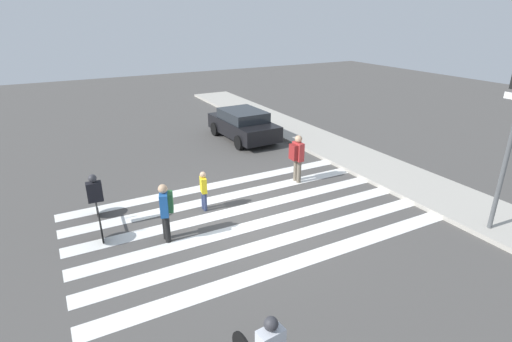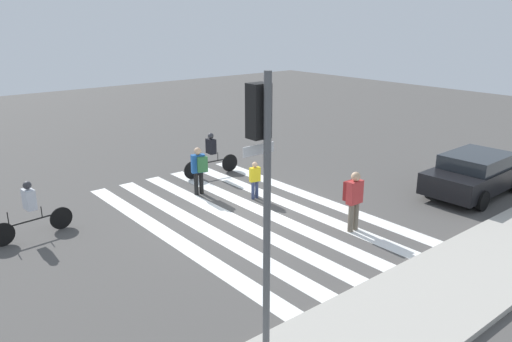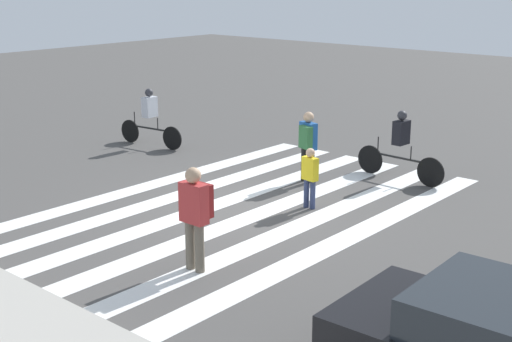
% 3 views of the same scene
% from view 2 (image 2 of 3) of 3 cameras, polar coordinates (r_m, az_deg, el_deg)
% --- Properties ---
extents(ground_plane, '(60.00, 60.00, 0.00)m').
position_cam_2_polar(ground_plane, '(15.16, -1.11, -4.95)').
color(ground_plane, '#4C4947').
extents(sidewalk_curb, '(36.00, 2.50, 0.14)m').
position_cam_2_polar(sidewalk_curb, '(11.41, 19.34, -13.56)').
color(sidewalk_curb, '#ADA89E').
rests_on(sidewalk_curb, ground_plane).
extents(crosswalk_stripes, '(5.74, 10.00, 0.01)m').
position_cam_2_polar(crosswalk_stripes, '(15.16, -1.11, -4.94)').
color(crosswalk_stripes, white).
rests_on(crosswalk_stripes, ground_plane).
extents(traffic_light, '(0.60, 0.50, 4.99)m').
position_cam_2_polar(traffic_light, '(7.71, 0.70, 0.32)').
color(traffic_light, '#515456').
rests_on(traffic_light, ground_plane).
extents(pedestrian_adult_tall_backpack, '(0.49, 0.46, 1.62)m').
position_cam_2_polar(pedestrian_adult_tall_backpack, '(16.62, -6.52, 0.42)').
color(pedestrian_adult_tall_backpack, black).
rests_on(pedestrian_adult_tall_backpack, ground_plane).
extents(pedestrian_adult_yellow_jacket, '(0.37, 0.21, 1.25)m').
position_cam_2_polar(pedestrian_adult_yellow_jacket, '(16.20, -0.13, -0.81)').
color(pedestrian_adult_yellow_jacket, navy).
rests_on(pedestrian_adult_yellow_jacket, ground_plane).
extents(pedestrian_child_with_backpack, '(0.48, 0.40, 1.72)m').
position_cam_2_polar(pedestrian_child_with_backpack, '(13.96, 11.07, -2.87)').
color(pedestrian_child_with_backpack, '#6B6051').
rests_on(pedestrian_child_with_backpack, ground_plane).
extents(cyclist_far_lane, '(2.30, 0.41, 1.62)m').
position_cam_2_polar(cyclist_far_lane, '(18.66, -5.15, 2.08)').
color(cyclist_far_lane, black).
rests_on(cyclist_far_lane, ground_plane).
extents(cyclist_near_curb, '(2.21, 0.42, 1.60)m').
position_cam_2_polar(cyclist_near_curb, '(14.62, -24.40, -3.81)').
color(cyclist_near_curb, black).
rests_on(cyclist_near_curb, ground_plane).
extents(car_parked_silver_sedan, '(4.14, 2.07, 1.40)m').
position_cam_2_polar(car_parked_silver_sedan, '(18.15, 23.76, -0.24)').
color(car_parked_silver_sedan, black).
rests_on(car_parked_silver_sedan, ground_plane).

